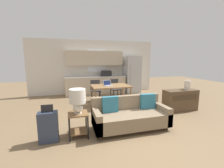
# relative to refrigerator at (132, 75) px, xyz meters

# --- Properties ---
(ground_plane) EXTENTS (20.00, 20.00, 0.00)m
(ground_plane) POSITION_rel_refrigerator_xyz_m (-1.93, -4.22, -0.95)
(ground_plane) COLOR #7F6647
(wall_back) EXTENTS (6.40, 0.07, 2.70)m
(wall_back) POSITION_rel_refrigerator_xyz_m (-1.93, 0.41, 0.40)
(wall_back) COLOR silver
(wall_back) RESTS_ON ground_plane
(kitchen_counter) EXTENTS (2.99, 0.65, 2.15)m
(kitchen_counter) POSITION_rel_refrigerator_xyz_m (-1.92, 0.11, -0.11)
(kitchen_counter) COLOR beige
(kitchen_counter) RESTS_ON ground_plane
(refrigerator) EXTENTS (0.78, 0.76, 1.90)m
(refrigerator) POSITION_rel_refrigerator_xyz_m (0.00, 0.00, 0.00)
(refrigerator) COLOR #B7BABC
(refrigerator) RESTS_ON ground_plane
(dining_table) EXTENTS (1.41, 0.94, 0.78)m
(dining_table) POSITION_rel_refrigerator_xyz_m (-1.73, -2.00, -0.24)
(dining_table) COLOR olive
(dining_table) RESTS_ON ground_plane
(couch) EXTENTS (1.87, 0.80, 0.82)m
(couch) POSITION_rel_refrigerator_xyz_m (-1.77, -3.94, -0.62)
(couch) COLOR #3D2D1E
(couch) RESTS_ON ground_plane
(side_table) EXTENTS (0.43, 0.43, 0.55)m
(side_table) POSITION_rel_refrigerator_xyz_m (-3.05, -4.03, -0.58)
(side_table) COLOR brown
(side_table) RESTS_ON ground_plane
(table_lamp) EXTENTS (0.36, 0.36, 0.55)m
(table_lamp) POSITION_rel_refrigerator_xyz_m (-3.05, -4.05, -0.06)
(table_lamp) COLOR silver
(table_lamp) RESTS_ON side_table
(credenza) EXTENTS (1.15, 0.44, 0.72)m
(credenza) POSITION_rel_refrigerator_xyz_m (0.42, -3.18, -0.59)
(credenza) COLOR brown
(credenza) RESTS_ON ground_plane
(vase) EXTENTS (0.20, 0.20, 0.33)m
(vase) POSITION_rel_refrigerator_xyz_m (0.68, -3.17, -0.08)
(vase) COLOR beige
(vase) RESTS_ON credenza
(dining_chair_far_left) EXTENTS (0.45, 0.45, 0.88)m
(dining_chair_far_left) POSITION_rel_refrigerator_xyz_m (-2.17, -1.20, -0.44)
(dining_chair_far_left) COLOR #38383D
(dining_chair_far_left) RESTS_ON ground_plane
(dining_chair_far_right) EXTENTS (0.47, 0.47, 0.88)m
(dining_chair_far_right) POSITION_rel_refrigerator_xyz_m (-1.28, -1.13, -0.44)
(dining_chair_far_right) COLOR #38383D
(dining_chair_far_right) RESTS_ON ground_plane
(laptop) EXTENTS (0.38, 0.33, 0.20)m
(laptop) POSITION_rel_refrigerator_xyz_m (-1.84, -2.00, -0.13)
(laptop) COLOR #B7BABC
(laptop) RESTS_ON dining_table
(suitcase) EXTENTS (0.39, 0.22, 0.82)m
(suitcase) POSITION_rel_refrigerator_xyz_m (-3.67, -4.09, -0.62)
(suitcase) COLOR #2D384C
(suitcase) RESTS_ON ground_plane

